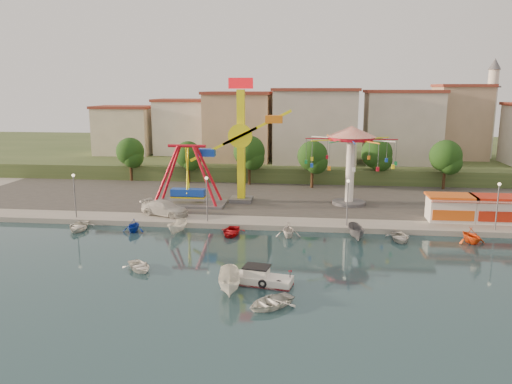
# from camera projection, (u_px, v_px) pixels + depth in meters

# --- Properties ---
(ground) EXTENTS (200.00, 200.00, 0.00)m
(ground) POSITION_uv_depth(u_px,v_px,m) (265.00, 268.00, 44.60)
(ground) COLOR #122C34
(ground) RESTS_ON ground
(quay_deck) EXTENTS (200.00, 100.00, 0.60)m
(quay_deck) POSITION_uv_depth(u_px,v_px,m) (293.00, 163.00, 104.82)
(quay_deck) COLOR #9E998E
(quay_deck) RESTS_ON ground
(asphalt_pad) EXTENTS (90.00, 28.00, 0.01)m
(asphalt_pad) POSITION_uv_depth(u_px,v_px,m) (285.00, 193.00, 73.64)
(asphalt_pad) COLOR #4C4944
(asphalt_pad) RESTS_ON quay_deck
(hill_terrace) EXTENTS (200.00, 60.00, 3.00)m
(hill_terrace) POSITION_uv_depth(u_px,v_px,m) (294.00, 154.00, 109.44)
(hill_terrace) COLOR #384C26
(hill_terrace) RESTS_ON ground
(pirate_ship_ride) EXTENTS (10.00, 5.00, 8.00)m
(pirate_ship_ride) POSITION_uv_depth(u_px,v_px,m) (188.00, 176.00, 65.63)
(pirate_ship_ride) COLOR #59595E
(pirate_ship_ride) RESTS_ON quay_deck
(kamikaze_tower) EXTENTS (9.10, 3.10, 16.50)m
(kamikaze_tower) POSITION_uv_depth(u_px,v_px,m) (244.00, 145.00, 66.31)
(kamikaze_tower) COLOR #59595E
(kamikaze_tower) RESTS_ON quay_deck
(wave_swinger) EXTENTS (11.60, 11.60, 10.40)m
(wave_swinger) POSITION_uv_depth(u_px,v_px,m) (351.00, 147.00, 64.93)
(wave_swinger) COLOR #59595E
(wave_swinger) RESTS_ON quay_deck
(booth_left) EXTENTS (5.40, 3.78, 3.08)m
(booth_left) POSITION_uv_depth(u_px,v_px,m) (450.00, 208.00, 57.95)
(booth_left) COLOR white
(booth_left) RESTS_ON quay_deck
(booth_mid) EXTENTS (5.40, 3.78, 3.08)m
(booth_mid) POSITION_uv_depth(u_px,v_px,m) (495.00, 209.00, 57.38)
(booth_mid) COLOR white
(booth_mid) RESTS_ON quay_deck
(lamp_post_0) EXTENTS (0.14, 0.14, 5.00)m
(lamp_post_0) POSITION_uv_depth(u_px,v_px,m) (75.00, 197.00, 59.28)
(lamp_post_0) COLOR #59595E
(lamp_post_0) RESTS_ON quay_deck
(lamp_post_1) EXTENTS (0.14, 0.14, 5.00)m
(lamp_post_1) POSITION_uv_depth(u_px,v_px,m) (207.00, 200.00, 57.50)
(lamp_post_1) COLOR #59595E
(lamp_post_1) RESTS_ON quay_deck
(lamp_post_2) EXTENTS (0.14, 0.14, 5.00)m
(lamp_post_2) POSITION_uv_depth(u_px,v_px,m) (347.00, 204.00, 55.71)
(lamp_post_2) COLOR #59595E
(lamp_post_2) RESTS_ON quay_deck
(lamp_post_3) EXTENTS (0.14, 0.14, 5.00)m
(lamp_post_3) POSITION_uv_depth(u_px,v_px,m) (497.00, 208.00, 53.92)
(lamp_post_3) COLOR #59595E
(lamp_post_3) RESTS_ON quay_deck
(tree_0) EXTENTS (4.60, 4.60, 7.19)m
(tree_0) POSITION_uv_depth(u_px,v_px,m) (130.00, 152.00, 82.33)
(tree_0) COLOR #382314
(tree_0) RESTS_ON quay_deck
(tree_1) EXTENTS (4.35, 4.35, 6.80)m
(tree_1) POSITION_uv_depth(u_px,v_px,m) (188.00, 155.00, 80.56)
(tree_1) COLOR #382314
(tree_1) RESTS_ON quay_deck
(tree_2) EXTENTS (5.02, 5.02, 7.85)m
(tree_2) POSITION_uv_depth(u_px,v_px,m) (249.00, 152.00, 78.87)
(tree_2) COLOR #382314
(tree_2) RESTS_ON quay_deck
(tree_3) EXTENTS (4.68, 4.68, 7.32)m
(tree_3) POSITION_uv_depth(u_px,v_px,m) (313.00, 156.00, 76.42)
(tree_3) COLOR #382314
(tree_3) RESTS_ON quay_deck
(tree_4) EXTENTS (4.86, 4.86, 7.60)m
(tree_4) POSITION_uv_depth(u_px,v_px,m) (377.00, 153.00, 78.18)
(tree_4) COLOR #382314
(tree_4) RESTS_ON quay_deck
(tree_5) EXTENTS (4.83, 4.83, 7.54)m
(tree_5) POSITION_uv_depth(u_px,v_px,m) (446.00, 156.00, 75.30)
(tree_5) COLOR #382314
(tree_5) RESTS_ON quay_deck
(building_0) EXTENTS (9.26, 9.53, 11.87)m
(building_0) POSITION_uv_depth(u_px,v_px,m) (108.00, 126.00, 91.28)
(building_0) COLOR beige
(building_0) RESTS_ON hill_terrace
(building_1) EXTENTS (12.33, 9.01, 8.63)m
(building_1) POSITION_uv_depth(u_px,v_px,m) (180.00, 133.00, 95.44)
(building_1) COLOR silver
(building_1) RESTS_ON hill_terrace
(building_2) EXTENTS (11.95, 9.28, 11.23)m
(building_2) POSITION_uv_depth(u_px,v_px,m) (249.00, 127.00, 94.27)
(building_2) COLOR tan
(building_2) RESTS_ON hill_terrace
(building_3) EXTENTS (12.59, 10.50, 9.20)m
(building_3) POSITION_uv_depth(u_px,v_px,m) (322.00, 134.00, 89.87)
(building_3) COLOR beige
(building_3) RESTS_ON hill_terrace
(building_4) EXTENTS (10.75, 9.23, 9.24)m
(building_4) POSITION_uv_depth(u_px,v_px,m) (396.00, 133.00, 91.66)
(building_4) COLOR beige
(building_4) RESTS_ON hill_terrace
(building_5) EXTENTS (12.77, 10.96, 11.21)m
(building_5) POSITION_uv_depth(u_px,v_px,m) (474.00, 129.00, 88.16)
(building_5) COLOR tan
(building_5) RESTS_ON hill_terrace
(minaret) EXTENTS (2.80, 2.80, 18.00)m
(minaret) POSITION_uv_depth(u_px,v_px,m) (491.00, 106.00, 90.51)
(minaret) COLOR silver
(minaret) RESTS_ON hill_terrace
(cabin_motorboat) EXTENTS (4.98, 2.62, 1.67)m
(cabin_motorboat) POSITION_uv_depth(u_px,v_px,m) (262.00, 279.00, 40.87)
(cabin_motorboat) COLOR white
(cabin_motorboat) RESTS_ON ground
(rowboat_a) EXTENTS (3.96, 4.05, 0.69)m
(rowboat_a) POSITION_uv_depth(u_px,v_px,m) (139.00, 266.00, 44.08)
(rowboat_a) COLOR white
(rowboat_a) RESTS_ON ground
(rowboat_b) EXTENTS (4.69, 4.67, 0.80)m
(rowboat_b) POSITION_uv_depth(u_px,v_px,m) (270.00, 302.00, 36.61)
(rowboat_b) COLOR white
(rowboat_b) RESTS_ON ground
(skiff) EXTENTS (2.43, 4.83, 1.78)m
(skiff) POSITION_uv_depth(u_px,v_px,m) (230.00, 282.00, 39.09)
(skiff) COLOR silver
(skiff) RESTS_ON ground
(van) EXTENTS (6.51, 4.38, 1.75)m
(van) POSITION_uv_depth(u_px,v_px,m) (165.00, 208.00, 60.63)
(van) COLOR beige
(van) RESTS_ON quay_deck
(moored_boat_0) EXTENTS (3.54, 4.50, 0.85)m
(moored_boat_0) POSITION_uv_depth(u_px,v_px,m) (79.00, 226.00, 56.52)
(moored_boat_0) COLOR silver
(moored_boat_0) RESTS_ON ground
(moored_boat_1) EXTENTS (2.44, 2.81, 1.45)m
(moored_boat_1) POSITION_uv_depth(u_px,v_px,m) (133.00, 225.00, 55.74)
(moored_boat_1) COLOR #1233A3
(moored_boat_1) RESTS_ON ground
(moored_boat_2) EXTENTS (2.10, 3.90, 1.43)m
(moored_boat_2) POSITION_uv_depth(u_px,v_px,m) (178.00, 227.00, 55.17)
(moored_boat_2) COLOR silver
(moored_boat_2) RESTS_ON ground
(moored_boat_3) EXTENTS (2.87, 3.93, 0.79)m
(moored_boat_3) POSITION_uv_depth(u_px,v_px,m) (231.00, 231.00, 54.57)
(moored_boat_3) COLOR #B00E15
(moored_boat_3) RESTS_ON ground
(moored_boat_4) EXTENTS (3.01, 3.38, 1.63)m
(moored_boat_4) POSITION_uv_depth(u_px,v_px,m) (288.00, 230.00, 53.78)
(moored_boat_4) COLOR silver
(moored_boat_4) RESTS_ON ground
(moored_boat_5) EXTENTS (1.98, 4.20, 1.57)m
(moored_boat_5) POSITION_uv_depth(u_px,v_px,m) (356.00, 232.00, 52.98)
(moored_boat_5) COLOR slate
(moored_boat_5) RESTS_ON ground
(moored_boat_6) EXTENTS (2.74, 3.73, 0.75)m
(moored_boat_6) POSITION_uv_depth(u_px,v_px,m) (400.00, 237.00, 52.56)
(moored_boat_6) COLOR silver
(moored_boat_6) RESTS_ON ground
(moored_boat_7) EXTENTS (3.53, 3.81, 1.66)m
(moored_boat_7) POSITION_uv_depth(u_px,v_px,m) (471.00, 235.00, 51.66)
(moored_boat_7) COLOR #EA4E14
(moored_boat_7) RESTS_ON ground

